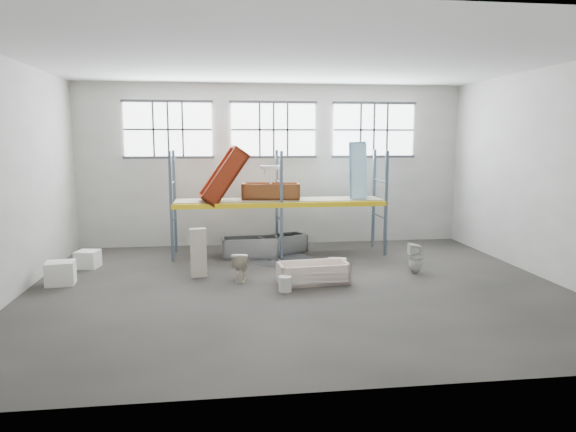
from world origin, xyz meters
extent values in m
cube|color=#47423D|center=(0.00, 0.00, -0.05)|extent=(12.00, 10.00, 0.10)
cube|color=silver|center=(0.00, 0.00, 5.05)|extent=(12.00, 10.00, 0.10)
cube|color=#A6A399|center=(0.00, 5.05, 2.50)|extent=(12.00, 0.10, 5.00)
cube|color=#B0ADA3|center=(0.00, -5.05, 2.50)|extent=(12.00, 0.10, 5.00)
cube|color=#B0ADA3|center=(-6.05, 0.00, 2.50)|extent=(0.10, 10.00, 5.00)
cube|color=#B6B3A8|center=(6.05, 0.00, 2.50)|extent=(0.10, 10.00, 5.00)
cube|color=white|center=(-3.20, 4.94, 3.60)|extent=(2.60, 0.04, 1.60)
cube|color=white|center=(0.00, 4.94, 3.60)|extent=(2.60, 0.04, 1.60)
cube|color=white|center=(3.20, 4.94, 3.60)|extent=(2.60, 0.04, 1.60)
cube|color=slate|center=(-3.00, 2.90, 1.50)|extent=(0.08, 0.08, 3.00)
cube|color=slate|center=(-3.00, 4.10, 1.50)|extent=(0.08, 0.08, 3.00)
cube|color=slate|center=(0.00, 2.90, 1.50)|extent=(0.08, 0.08, 3.00)
cube|color=slate|center=(0.00, 4.10, 1.50)|extent=(0.08, 0.08, 3.00)
cube|color=slate|center=(3.00, 2.90, 1.50)|extent=(0.08, 0.08, 3.00)
cube|color=slate|center=(3.00, 4.10, 1.50)|extent=(0.08, 0.08, 3.00)
cube|color=yellow|center=(0.00, 2.90, 1.50)|extent=(6.00, 0.10, 0.14)
cube|color=yellow|center=(0.00, 4.10, 1.50)|extent=(6.00, 0.10, 0.14)
cube|color=gray|center=(0.00, 3.50, 1.58)|extent=(5.90, 1.10, 0.03)
cylinder|color=black|center=(0.00, 2.70, 0.00)|extent=(1.80, 1.80, 0.00)
cube|color=beige|center=(1.07, 0.61, 0.28)|extent=(0.47, 0.30, 0.41)
imported|color=beige|center=(0.32, 0.65, 0.16)|extent=(0.52, 0.52, 0.14)
imported|color=beige|center=(-1.24, 0.71, 0.34)|extent=(0.46, 0.70, 0.68)
cube|color=beige|center=(-2.24, 1.19, 0.59)|extent=(0.41, 0.30, 1.18)
imported|color=white|center=(3.12, 0.84, 0.38)|extent=(0.38, 0.37, 0.76)
imported|color=silver|center=(-0.26, 3.36, 2.09)|extent=(0.61, 0.48, 0.53)
cylinder|color=silver|center=(-0.31, -0.36, 0.17)|extent=(0.38, 0.38, 0.34)
cube|color=white|center=(-5.36, 0.88, 0.27)|extent=(0.69, 0.61, 0.54)
cube|color=white|center=(-5.13, 2.46, 0.22)|extent=(0.62, 0.62, 0.45)
camera|label=1|loc=(-1.70, -11.40, 3.32)|focal=32.67mm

